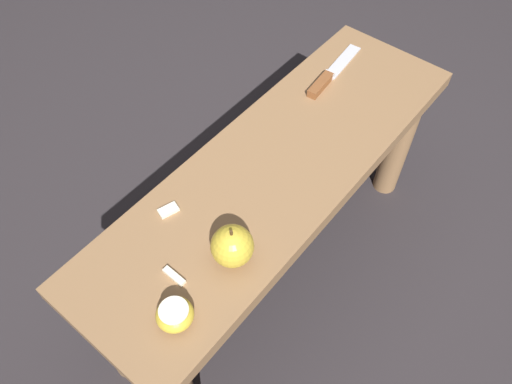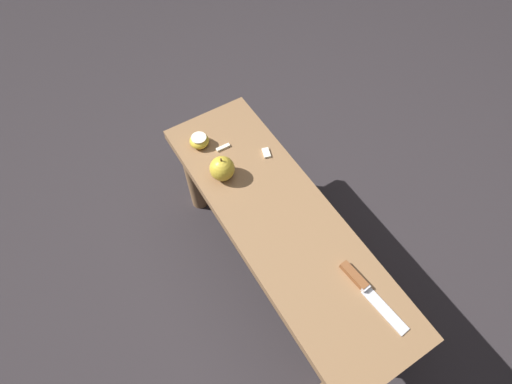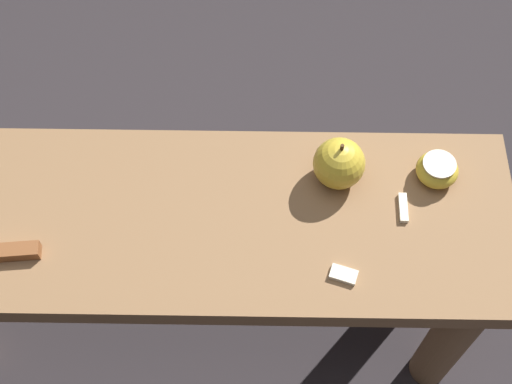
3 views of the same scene
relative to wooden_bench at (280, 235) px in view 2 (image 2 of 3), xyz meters
The scene contains 7 objects.
ground_plane 0.35m from the wooden_bench, ahead, with size 8.00×8.00×0.00m, color #2D282B.
wooden_bench is the anchor object (origin of this frame).
knife 0.33m from the wooden_bench, 166.13° to the right, with size 0.24×0.05×0.02m.
apple_whole 0.30m from the wooden_bench, 17.45° to the left, with size 0.08×0.08×0.09m.
apple_cut 0.43m from the wooden_bench, 11.22° to the left, with size 0.07×0.07×0.04m.
apple_slice_near_knife 0.36m from the wooden_bench, ahead, with size 0.01×0.05×0.01m.
apple_slice_center 0.29m from the wooden_bench, 21.74° to the right, with size 0.05×0.03×0.01m.
Camera 2 is at (-0.46, 0.38, 1.56)m, focal length 28.00 mm.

